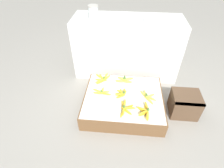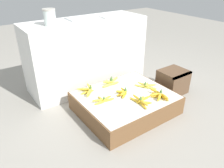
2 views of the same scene
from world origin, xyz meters
name	(u,v)px [view 1 (image 1 of 2)]	position (x,y,z in m)	size (l,w,h in m)	color
ground_plane	(123,107)	(0.00, 0.00, 0.00)	(10.00, 10.00, 0.00)	gray
display_platform	(123,102)	(0.00, 0.00, 0.10)	(0.93, 0.79, 0.20)	brown
back_vendor_table	(127,47)	(0.00, 0.78, 0.41)	(1.46, 0.52, 0.83)	white
wooden_crate	(184,104)	(0.72, -0.02, 0.14)	(0.31, 0.28, 0.29)	brown
banana_bunch_front_midleft	(125,108)	(0.02, -0.21, 0.22)	(0.17, 0.25, 0.09)	gold
banana_bunch_front_midright	(145,111)	(0.24, -0.24, 0.23)	(0.14, 0.25, 0.09)	gold
banana_bunch_middle_left	(102,92)	(-0.26, 0.02, 0.22)	(0.23, 0.14, 0.08)	gold
banana_bunch_middle_midleft	(122,93)	(-0.02, 0.01, 0.22)	(0.14, 0.17, 0.09)	gold
banana_bunch_middle_midright	(148,96)	(0.28, -0.01, 0.22)	(0.19, 0.22, 0.08)	#DBCC4C
banana_bunch_back_left	(102,79)	(-0.29, 0.27, 0.22)	(0.21, 0.24, 0.09)	gold
banana_bunch_back_midleft	(125,79)	(0.00, 0.27, 0.23)	(0.24, 0.14, 0.11)	gold
glass_jar	(93,12)	(-0.44, 0.72, 0.91)	(0.13, 0.13, 0.17)	silver
foam_tray_white	(154,20)	(0.32, 0.72, 0.84)	(0.25, 0.16, 0.02)	white
foam_tray_dark	(124,16)	(-0.05, 0.83, 0.84)	(0.27, 0.21, 0.02)	white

